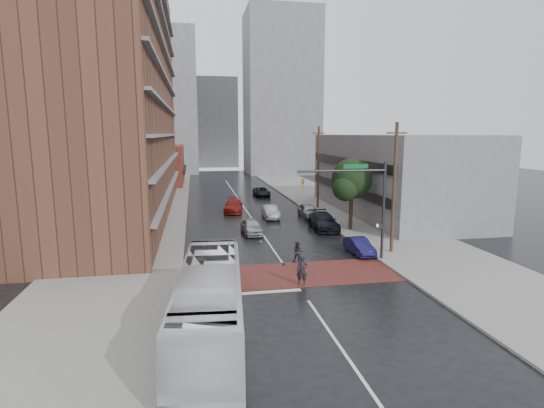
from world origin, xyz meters
TOP-DOWN VIEW (x-y plane):
  - ground at (0.00, 0.00)m, footprint 160.00×160.00m
  - crosswalk at (0.00, 0.50)m, footprint 14.00×5.00m
  - sidewalk_west at (-11.50, 25.00)m, footprint 9.00×90.00m
  - sidewalk_east at (11.50, 25.00)m, footprint 9.00×90.00m
  - apartment_block at (-14.00, 24.00)m, footprint 10.00×44.00m
  - storefront_west at (-12.00, 54.00)m, footprint 8.00×16.00m
  - building_east at (16.50, 20.00)m, footprint 11.00×26.00m
  - distant_tower_west at (-14.00, 78.00)m, footprint 18.00×16.00m
  - distant_tower_east at (14.00, 72.00)m, footprint 16.00×14.00m
  - distant_tower_center at (0.00, 95.00)m, footprint 12.00×10.00m
  - street_tree at (8.52, 12.03)m, footprint 4.20×4.10m
  - signal_mast at (5.85, 2.50)m, footprint 6.50×0.30m
  - utility_pole_near at (8.80, 4.00)m, footprint 1.60×0.26m
  - utility_pole_far at (8.80, 24.00)m, footprint 1.60×0.26m
  - transit_bus at (-5.50, -7.19)m, footprint 3.77×12.12m
  - pedestrian_a at (0.27, -1.50)m, footprint 0.78×0.63m
  - pedestrian_b at (1.11, 3.00)m, footprint 0.91×0.83m
  - car_travel_a at (-0.99, 12.26)m, footprint 1.84×4.21m
  - car_travel_b at (2.03, 19.13)m, footprint 1.51×4.29m
  - car_travel_c at (-1.59, 23.72)m, footprint 2.81×5.29m
  - suv_travel at (3.65, 35.60)m, footprint 2.19×4.70m
  - car_parked_near at (6.30, 4.30)m, footprint 1.40×3.76m
  - car_parked_mid at (6.12, 12.96)m, footprint 2.38×5.49m
  - car_parked_far at (6.30, 19.25)m, footprint 1.73×4.27m

SIDE VIEW (x-z plane):
  - ground at x=0.00m, z-range 0.00..0.00m
  - crosswalk at x=0.00m, z-range 0.00..0.02m
  - sidewalk_west at x=-11.50m, z-range 0.00..0.15m
  - sidewalk_east at x=11.50m, z-range 0.00..0.15m
  - car_parked_near at x=6.30m, z-range 0.00..1.23m
  - suv_travel at x=3.65m, z-range 0.00..1.30m
  - car_travel_a at x=-0.99m, z-range 0.00..1.41m
  - car_travel_b at x=2.03m, z-range 0.00..1.41m
  - car_parked_far at x=6.30m, z-range 0.00..1.46m
  - car_travel_c at x=-1.59m, z-range 0.00..1.46m
  - pedestrian_b at x=1.11m, z-range 0.00..1.52m
  - car_parked_mid at x=6.12m, z-range 0.00..1.57m
  - pedestrian_a at x=0.27m, z-range 0.00..1.84m
  - transit_bus at x=-5.50m, z-range 0.00..3.32m
  - storefront_west at x=-12.00m, z-range 0.00..7.00m
  - building_east at x=16.50m, z-range 0.00..9.00m
  - signal_mast at x=5.85m, z-range 1.13..8.33m
  - street_tree at x=8.52m, z-range 1.28..8.18m
  - utility_pole_near at x=8.80m, z-range 0.14..10.14m
  - utility_pole_far at x=8.80m, z-range 0.14..10.14m
  - distant_tower_center at x=0.00m, z-range 0.00..24.00m
  - apartment_block at x=-14.00m, z-range 0.00..28.00m
  - distant_tower_west at x=-14.00m, z-range 0.00..32.00m
  - distant_tower_east at x=14.00m, z-range 0.00..36.00m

